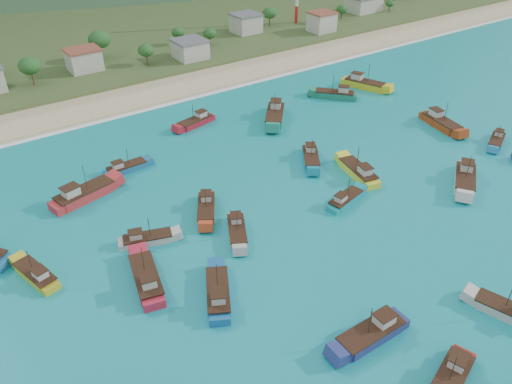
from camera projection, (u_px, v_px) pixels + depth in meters
ground at (342, 248)px, 82.01m from camera, size 600.00×600.00×0.00m
beach at (144, 94)px, 136.19m from camera, size 400.00×18.00×1.20m
land at (73, 40)px, 178.03m from camera, size 400.00×110.00×2.40m
surf_line at (159, 106)px, 129.68m from camera, size 400.00×2.50×0.08m
village at (140, 49)px, 154.54m from camera, size 216.48×26.36×7.16m
vegetation at (88, 56)px, 146.77m from camera, size 280.86×25.32×9.00m
boat_0 at (345, 200)px, 92.46m from camera, size 9.24×4.58×5.25m
boat_1 at (372, 334)px, 65.97m from camera, size 11.00×3.40×6.47m
boat_3 at (147, 280)px, 74.51m from camera, size 5.81×11.87×6.74m
boat_4 at (196, 122)px, 120.04m from camera, size 10.41×5.06×5.91m
boat_5 at (147, 240)px, 82.82m from camera, size 9.32×5.27×5.28m
boat_6 at (84, 195)px, 93.34m from camera, size 12.98×6.53×7.37m
boat_7 at (126, 168)px, 102.15m from camera, size 8.94×2.91×5.23m
boat_8 at (275, 116)px, 122.39m from camera, size 11.43×12.41×7.71m
boat_11 at (510, 313)px, 69.21m from camera, size 5.82×10.44×5.91m
boat_14 at (36, 275)px, 75.61m from camera, size 5.08×9.64×5.46m
boat_15 at (237, 231)px, 84.69m from camera, size 6.79×9.50×5.49m
boat_17 at (496, 141)px, 112.11m from camera, size 9.08×6.04×5.20m
boat_22 at (218, 294)px, 72.08m from camera, size 7.75×10.76×6.23m
boat_23 at (335, 95)px, 133.84m from camera, size 10.01×10.59×6.65m
boat_24 at (465, 179)px, 97.96m from camera, size 11.86×9.80×7.09m
boat_26 at (450, 380)px, 60.23m from camera, size 10.63×6.00×6.03m
boat_27 at (441, 123)px, 119.16m from camera, size 5.80×12.30×7.00m
boat_28 at (358, 172)px, 100.37m from camera, size 5.49×11.46×6.51m
boat_30 at (311, 158)px, 105.37m from camera, size 8.17×9.92×5.93m
boat_32 at (364, 84)px, 139.80m from camera, size 7.91×12.93×7.35m
boat_33 at (206, 209)px, 90.05m from camera, size 7.52×9.84×5.76m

